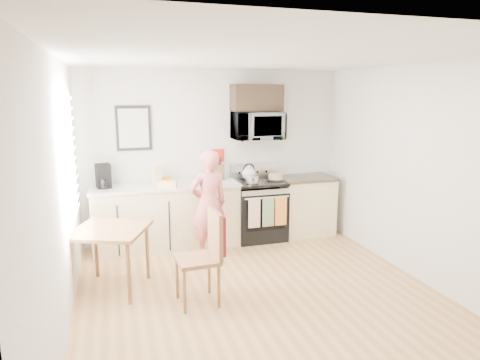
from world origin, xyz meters
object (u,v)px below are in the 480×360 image
object	(u,v)px
range	(259,211)
microwave	(257,126)
chair	(210,244)
cake	(276,177)
person	(209,204)
dining_table	(110,236)

from	to	relation	value
range	microwave	distance (m)	1.33
chair	cake	distance (m)	2.35
range	microwave	xyz separation A→B (m)	(-0.00, 0.10, 1.32)
person	chair	distance (m)	1.34
range	chair	bearing A→B (deg)	-123.11
microwave	cake	distance (m)	0.84
chair	person	bearing A→B (deg)	74.47
chair	cake	bearing A→B (deg)	47.75
dining_table	cake	xyz separation A→B (m)	(2.49, 1.21, 0.31)
person	chair	bearing A→B (deg)	66.16
cake	microwave	bearing A→B (deg)	156.08
microwave	cake	xyz separation A→B (m)	(0.26, -0.12, -0.79)
chair	cake	xyz separation A→B (m)	(1.46, 1.82, 0.31)
chair	cake	world-z (taller)	chair
microwave	dining_table	world-z (taller)	microwave
person	cake	size ratio (longest dim) A/B	5.57
microwave	cake	world-z (taller)	microwave
cake	person	bearing A→B (deg)	-156.54
microwave	cake	size ratio (longest dim) A/B	2.82
person	chair	world-z (taller)	person
microwave	dining_table	size ratio (longest dim) A/B	0.85
dining_table	chair	world-z (taller)	chair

